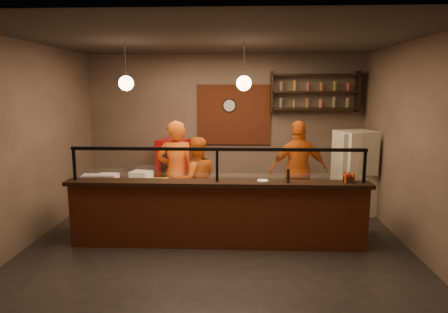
{
  "coord_description": "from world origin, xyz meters",
  "views": [
    {
      "loc": [
        0.37,
        -6.26,
        2.47
      ],
      "look_at": [
        0.08,
        0.3,
        1.35
      ],
      "focal_mm": 32.0,
      "sensor_mm": 36.0,
      "label": 1
    }
  ],
  "objects_px": {
    "pepper_mill": "(288,176)",
    "fridge": "(355,173)",
    "cook_left": "(176,173)",
    "cook_mid": "(196,180)",
    "wall_clock": "(229,106)",
    "cook_right": "(299,171)",
    "pizza_dough": "(203,183)",
    "red_cooler": "(173,171)",
    "condiment_caddy": "(349,179)"
  },
  "relations": [
    {
      "from": "pizza_dough",
      "to": "wall_clock",
      "type": "bearing_deg",
      "value": 80.55
    },
    {
      "from": "cook_mid",
      "to": "wall_clock",
      "type": "bearing_deg",
      "value": -127.18
    },
    {
      "from": "pepper_mill",
      "to": "cook_right",
      "type": "bearing_deg",
      "value": 76.01
    },
    {
      "from": "pizza_dough",
      "to": "pepper_mill",
      "type": "xyz_separation_m",
      "value": [
        1.35,
        -0.54,
        0.26
      ]
    },
    {
      "from": "red_cooler",
      "to": "condiment_caddy",
      "type": "bearing_deg",
      "value": -22.48
    },
    {
      "from": "cook_mid",
      "to": "condiment_caddy",
      "type": "bearing_deg",
      "value": 137.16
    },
    {
      "from": "cook_right",
      "to": "pepper_mill",
      "type": "distance_m",
      "value": 1.55
    },
    {
      "from": "pepper_mill",
      "to": "wall_clock",
      "type": "bearing_deg",
      "value": 109.31
    },
    {
      "from": "wall_clock",
      "to": "cook_left",
      "type": "height_order",
      "value": "wall_clock"
    },
    {
      "from": "pizza_dough",
      "to": "cook_right",
      "type": "bearing_deg",
      "value": 28.82
    },
    {
      "from": "cook_left",
      "to": "fridge",
      "type": "xyz_separation_m",
      "value": [
        3.42,
        0.69,
        -0.12
      ]
    },
    {
      "from": "red_cooler",
      "to": "pepper_mill",
      "type": "distance_m",
      "value": 3.34
    },
    {
      "from": "fridge",
      "to": "wall_clock",
      "type": "bearing_deg",
      "value": 138.92
    },
    {
      "from": "wall_clock",
      "to": "condiment_caddy",
      "type": "relative_size",
      "value": 1.84
    },
    {
      "from": "cook_left",
      "to": "pepper_mill",
      "type": "bearing_deg",
      "value": 141.67
    },
    {
      "from": "pepper_mill",
      "to": "fridge",
      "type": "bearing_deg",
      "value": 50.14
    },
    {
      "from": "cook_mid",
      "to": "pizza_dough",
      "type": "xyz_separation_m",
      "value": [
        0.18,
        -0.65,
        0.11
      ]
    },
    {
      "from": "cook_mid",
      "to": "cook_right",
      "type": "xyz_separation_m",
      "value": [
        1.9,
        0.29,
        0.14
      ]
    },
    {
      "from": "cook_left",
      "to": "pizza_dough",
      "type": "xyz_separation_m",
      "value": [
        0.54,
        -0.59,
        -0.05
      ]
    },
    {
      "from": "wall_clock",
      "to": "cook_mid",
      "type": "bearing_deg",
      "value": -109.07
    },
    {
      "from": "cook_right",
      "to": "cook_left",
      "type": "bearing_deg",
      "value": 3.81
    },
    {
      "from": "wall_clock",
      "to": "cook_right",
      "type": "height_order",
      "value": "wall_clock"
    },
    {
      "from": "condiment_caddy",
      "to": "pizza_dough",
      "type": "bearing_deg",
      "value": 168.18
    },
    {
      "from": "cook_mid",
      "to": "fridge",
      "type": "xyz_separation_m",
      "value": [
        3.05,
        0.63,
        0.03
      ]
    },
    {
      "from": "fridge",
      "to": "pizza_dough",
      "type": "xyz_separation_m",
      "value": [
        -2.88,
        -1.29,
        0.08
      ]
    },
    {
      "from": "cook_left",
      "to": "red_cooler",
      "type": "height_order",
      "value": "cook_left"
    },
    {
      "from": "wall_clock",
      "to": "cook_mid",
      "type": "relative_size",
      "value": 0.19
    },
    {
      "from": "cook_mid",
      "to": "pepper_mill",
      "type": "bearing_deg",
      "value": 124.02
    },
    {
      "from": "pizza_dough",
      "to": "condiment_caddy",
      "type": "height_order",
      "value": "condiment_caddy"
    },
    {
      "from": "red_cooler",
      "to": "pepper_mill",
      "type": "xyz_separation_m",
      "value": [
        2.18,
        -2.48,
        0.47
      ]
    },
    {
      "from": "wall_clock",
      "to": "fridge",
      "type": "xyz_separation_m",
      "value": [
        2.5,
        -0.97,
        -1.27
      ]
    },
    {
      "from": "cook_left",
      "to": "fridge",
      "type": "bearing_deg",
      "value": -176.06
    },
    {
      "from": "cook_left",
      "to": "cook_mid",
      "type": "height_order",
      "value": "cook_left"
    },
    {
      "from": "wall_clock",
      "to": "cook_right",
      "type": "bearing_deg",
      "value": -44.09
    },
    {
      "from": "cook_right",
      "to": "red_cooler",
      "type": "relative_size",
      "value": 1.35
    },
    {
      "from": "pizza_dough",
      "to": "cook_mid",
      "type": "bearing_deg",
      "value": 105.22
    },
    {
      "from": "wall_clock",
      "to": "pizza_dough",
      "type": "bearing_deg",
      "value": -99.45
    },
    {
      "from": "cook_right",
      "to": "cook_mid",
      "type": "bearing_deg",
      "value": 3.63
    },
    {
      "from": "fridge",
      "to": "pepper_mill",
      "type": "xyz_separation_m",
      "value": [
        -1.52,
        -1.82,
        0.33
      ]
    },
    {
      "from": "cook_left",
      "to": "red_cooler",
      "type": "distance_m",
      "value": 1.41
    },
    {
      "from": "cook_mid",
      "to": "cook_right",
      "type": "bearing_deg",
      "value": 170.69
    },
    {
      "from": "red_cooler",
      "to": "pizza_dough",
      "type": "distance_m",
      "value": 2.12
    },
    {
      "from": "cook_mid",
      "to": "fridge",
      "type": "relative_size",
      "value": 0.96
    },
    {
      "from": "condiment_caddy",
      "to": "pepper_mill",
      "type": "xyz_separation_m",
      "value": [
        -0.92,
        -0.06,
        0.06
      ]
    },
    {
      "from": "wall_clock",
      "to": "cook_left",
      "type": "xyz_separation_m",
      "value": [
        -0.92,
        -1.66,
        -1.15
      ]
    },
    {
      "from": "condiment_caddy",
      "to": "wall_clock",
      "type": "bearing_deg",
      "value": 124.85
    },
    {
      "from": "fridge",
      "to": "pepper_mill",
      "type": "bearing_deg",
      "value": -149.73
    },
    {
      "from": "cook_left",
      "to": "pepper_mill",
      "type": "distance_m",
      "value": 2.21
    },
    {
      "from": "pizza_dough",
      "to": "cook_left",
      "type": "bearing_deg",
      "value": 132.39
    },
    {
      "from": "cook_left",
      "to": "cook_mid",
      "type": "distance_m",
      "value": 0.4
    }
  ]
}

